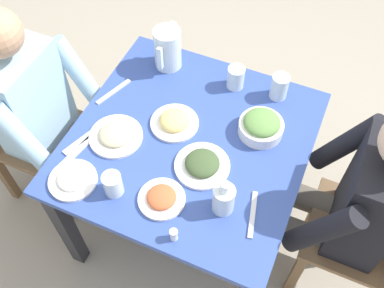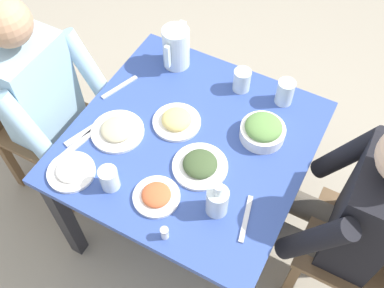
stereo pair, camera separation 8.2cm
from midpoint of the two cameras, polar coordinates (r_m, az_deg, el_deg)
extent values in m
plane|color=#9E937F|center=(2.38, 0.79, -9.36)|extent=(8.00, 8.00, 0.00)
cube|color=#334C99|center=(1.79, 1.03, 0.31)|extent=(0.93, 0.93, 0.03)
cube|color=#232328|center=(2.42, -3.25, 6.20)|extent=(0.06, 0.06, 0.67)
cube|color=#232328|center=(2.07, -14.86, -9.18)|extent=(0.06, 0.06, 0.67)
cube|color=#232328|center=(2.25, 15.17, -1.42)|extent=(0.06, 0.06, 0.67)
cube|color=brown|center=(2.59, -16.59, 3.34)|extent=(0.04, 0.04, 0.42)
cube|color=brown|center=(2.47, -21.31, -2.17)|extent=(0.04, 0.04, 0.42)
cube|color=brown|center=(2.42, -10.41, 0.47)|extent=(0.04, 0.04, 0.42)
cube|color=brown|center=(2.30, -15.15, -5.60)|extent=(0.04, 0.04, 0.42)
cube|color=brown|center=(2.26, -17.18, 2.33)|extent=(0.40, 0.40, 0.03)
cube|color=brown|center=(2.21, -22.17, 7.55)|extent=(0.38, 0.04, 0.42)
cube|color=brown|center=(2.09, 13.60, -16.74)|extent=(0.04, 0.04, 0.42)
cube|color=brown|center=(2.24, 16.59, -9.18)|extent=(0.04, 0.04, 0.42)
cube|color=brown|center=(1.98, 21.25, -12.13)|extent=(0.40, 0.40, 0.03)
cube|color=#9EC6E0|center=(2.05, -18.31, 6.50)|extent=(0.32, 0.20, 0.50)
sphere|color=tan|center=(1.81, -21.40, 14.26)|extent=(0.19, 0.19, 0.19)
cylinder|color=#665B4C|center=(2.20, -11.36, 1.52)|extent=(0.11, 0.38, 0.11)
cylinder|color=#665B4C|center=(2.28, -6.71, -3.17)|extent=(0.10, 0.10, 0.45)
cylinder|color=#9EC6E0|center=(2.05, -12.06, 9.44)|extent=(0.08, 0.23, 0.37)
cylinder|color=#665B4C|center=(2.13, -13.94, -1.71)|extent=(0.11, 0.38, 0.11)
cylinder|color=#665B4C|center=(2.22, -9.04, -6.43)|extent=(0.10, 0.10, 0.45)
cylinder|color=#9EC6E0|center=(1.88, -19.01, 1.50)|extent=(0.08, 0.23, 0.37)
cube|color=black|center=(1.75, 22.90, -8.28)|extent=(0.32, 0.20, 0.50)
cylinder|color=#665B4C|center=(1.93, 14.27, -12.01)|extent=(0.11, 0.38, 0.11)
cylinder|color=#665B4C|center=(2.11, 8.32, -12.05)|extent=(0.10, 0.10, 0.45)
cylinder|color=black|center=(1.61, 16.79, -11.72)|extent=(0.08, 0.23, 0.37)
cylinder|color=#665B4C|center=(2.01, 15.89, -7.98)|extent=(0.11, 0.38, 0.11)
cylinder|color=#665B4C|center=(2.18, 10.09, -8.37)|extent=(0.10, 0.10, 0.45)
cylinder|color=black|center=(1.83, 20.60, -1.24)|extent=(0.08, 0.23, 0.37)
cylinder|color=silver|center=(1.99, -0.85, 12.23)|extent=(0.12, 0.12, 0.19)
cube|color=silver|center=(1.94, -1.93, 11.11)|extent=(0.02, 0.02, 0.11)
cube|color=silver|center=(1.98, -0.10, 14.94)|extent=(0.04, 0.03, 0.02)
cylinder|color=white|center=(1.79, 10.31, 1.44)|extent=(0.18, 0.18, 0.05)
ellipsoid|color=#608E47|center=(1.77, 10.48, 2.13)|extent=(0.15, 0.15, 0.06)
cylinder|color=white|center=(1.81, -8.23, 1.56)|extent=(0.22, 0.22, 0.01)
ellipsoid|color=#B7AD89|center=(1.80, -8.29, 1.86)|extent=(0.13, 0.13, 0.04)
cylinder|color=white|center=(1.63, -3.13, -6.81)|extent=(0.17, 0.17, 0.01)
ellipsoid|color=#CC5B33|center=(1.62, -3.15, -6.55)|extent=(0.11, 0.11, 0.04)
cylinder|color=white|center=(1.70, 2.42, -2.93)|extent=(0.21, 0.21, 0.01)
ellipsoid|color=#3D512D|center=(1.68, 2.44, -2.59)|extent=(0.13, 0.13, 0.05)
cylinder|color=white|center=(1.82, -0.68, 2.79)|extent=(0.20, 0.20, 0.01)
ellipsoid|color=#E0C670|center=(1.81, -0.68, 3.16)|extent=(0.12, 0.12, 0.05)
cylinder|color=white|center=(1.74, -13.90, -3.55)|extent=(0.18, 0.18, 0.01)
ellipsoid|color=white|center=(1.72, -13.99, -3.30)|extent=(0.11, 0.11, 0.03)
cylinder|color=silver|center=(1.64, -9.16, -4.43)|extent=(0.07, 0.07, 0.10)
cylinder|color=silver|center=(1.91, 13.05, 6.45)|extent=(0.07, 0.07, 0.11)
cylinder|color=silver|center=(1.93, 7.62, 8.06)|extent=(0.07, 0.07, 0.10)
cylinder|color=silver|center=(1.57, 4.76, -7.38)|extent=(0.08, 0.08, 0.12)
cylinder|color=#993333|center=(1.59, 4.70, -7.78)|extent=(0.07, 0.07, 0.07)
cylinder|color=silver|center=(1.50, 4.97, -5.90)|extent=(0.03, 0.03, 0.04)
cylinder|color=white|center=(1.55, -1.98, -11.47)|extent=(0.03, 0.03, 0.04)
cylinder|color=#B2B2B7|center=(1.53, -2.01, -11.06)|extent=(0.03, 0.03, 0.01)
cube|color=silver|center=(1.81, -13.14, -0.02)|extent=(0.17, 0.06, 0.01)
cube|color=silver|center=(1.61, 8.39, -9.48)|extent=(0.18, 0.06, 0.01)
cube|color=silver|center=(1.83, -12.50, 1.25)|extent=(0.17, 0.08, 0.01)
cube|color=silver|center=(1.97, -8.07, 7.19)|extent=(0.18, 0.08, 0.01)
camera|label=1|loc=(0.04, -88.66, 1.89)|focal=41.64mm
camera|label=2|loc=(0.04, 91.34, -1.89)|focal=41.64mm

